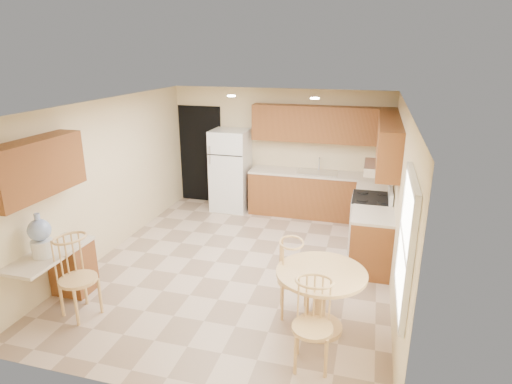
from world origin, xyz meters
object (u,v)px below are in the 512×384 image
(refrigerator, at_px, (231,170))
(chair_table_a, at_px, (294,275))
(chair_desk, at_px, (71,273))
(water_crock, at_px, (41,237))
(dining_table, at_px, (320,292))
(chair_table_b, at_px, (312,322))
(stove, at_px, (370,222))

(refrigerator, relative_size, chair_table_a, 1.70)
(chair_desk, xyz_separation_m, water_crock, (-0.45, 0.09, 0.39))
(dining_table, xyz_separation_m, chair_desk, (-2.95, -0.59, 0.13))
(dining_table, height_order, water_crock, water_crock)
(chair_table_b, distance_m, water_crock, 3.43)
(refrigerator, height_order, chair_desk, refrigerator)
(dining_table, height_order, chair_desk, chair_desk)
(stove, distance_m, chair_table_b, 3.26)
(chair_table_a, relative_size, chair_desk, 0.95)
(chair_table_a, xyz_separation_m, chair_table_b, (0.35, -0.90, -0.00))
(chair_desk, distance_m, water_crock, 0.60)
(stove, relative_size, water_crock, 1.92)
(stove, bearing_deg, refrigerator, 157.01)
(refrigerator, relative_size, chair_desk, 1.61)
(stove, bearing_deg, chair_desk, -138.60)
(dining_table, height_order, chair_table_a, chair_table_a)
(chair_table_a, bearing_deg, refrigerator, -164.01)
(stove, xyz_separation_m, chair_table_b, (-0.52, -3.21, 0.13))
(chair_table_b, distance_m, chair_desk, 2.95)
(chair_table_b, bearing_deg, dining_table, -95.42)
(refrigerator, height_order, water_crock, refrigerator)
(chair_table_a, distance_m, chair_desk, 2.70)
(chair_desk, relative_size, water_crock, 1.84)
(water_crock, bearing_deg, refrigerator, 75.95)
(dining_table, bearing_deg, chair_desk, -168.63)
(stove, xyz_separation_m, water_crock, (-3.92, -2.98, 0.56))
(chair_table_b, bearing_deg, chair_desk, -8.36)
(chair_table_a, bearing_deg, dining_table, 52.73)
(dining_table, relative_size, chair_table_a, 1.06)
(chair_table_b, bearing_deg, stove, -104.70)
(chair_desk, bearing_deg, chair_table_b, 108.09)
(dining_table, bearing_deg, chair_table_a, 156.22)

